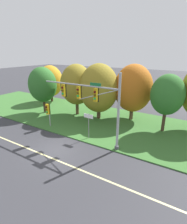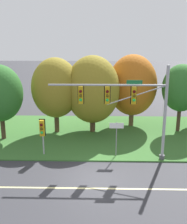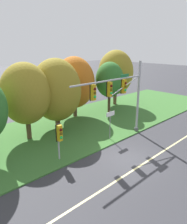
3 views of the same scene
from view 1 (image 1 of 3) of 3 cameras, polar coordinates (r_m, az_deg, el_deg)
name	(u,v)px [view 1 (image 1 of 3)]	position (r m, az deg, el deg)	size (l,w,h in m)	color
ground_plane	(55,149)	(16.98, -12.38, -11.87)	(160.00, 160.00, 0.00)	#333338
lane_stripe	(46,156)	(16.28, -15.33, -13.60)	(36.00, 0.16, 0.01)	beige
grass_verge	(99,120)	(22.91, 1.77, -2.77)	(48.00, 11.50, 0.10)	#386B2D
traffic_signal_mast	(92,100)	(16.04, -0.39, 4.04)	(8.48, 0.49, 6.96)	#9EA0A5
pedestrian_signal_near_kerb	(48,110)	(20.94, -14.65, 0.53)	(0.46, 0.55, 2.87)	#9EA0A5
route_sign_post	(89,122)	(17.67, -1.62, -3.17)	(1.06, 0.08, 2.67)	slate
tree_nearest_road	(50,81)	(31.63, -13.88, 9.78)	(4.26, 4.26, 6.29)	#423021
tree_left_of_mast	(43,85)	(25.74, -16.27, 8.54)	(3.91, 3.91, 6.55)	#423021
tree_behind_signpost	(76,85)	(24.11, -5.58, 8.85)	(4.41, 4.41, 6.99)	#4C3823
tree_mid_verge	(99,88)	(22.53, 1.79, 7.70)	(5.00, 5.00, 7.17)	#4C3823
tree_tall_centre	(133,88)	(22.70, 12.83, 7.52)	(4.80, 4.80, 7.12)	brown
tree_right_far	(167,95)	(20.17, 22.96, 5.16)	(3.52, 3.52, 6.37)	#423021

